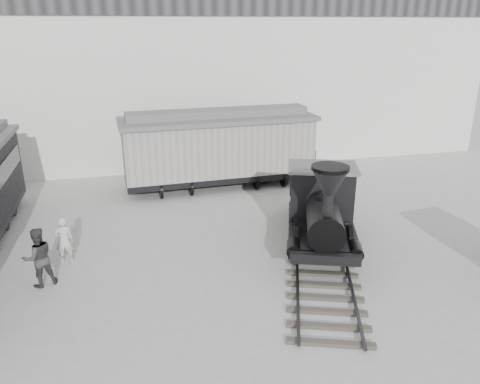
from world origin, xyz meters
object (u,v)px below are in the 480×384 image
object	(u,v)px
visitor_a	(64,240)
visitor_b	(38,257)
locomotive	(321,211)
boxcar	(219,147)

from	to	relation	value
visitor_a	visitor_b	distance (m)	1.47
locomotive	visitor_a	size ratio (longest dim) A/B	6.33
visitor_a	visitor_b	bearing A→B (deg)	63.72
visitor_b	locomotive	bearing A→B (deg)	161.01
boxcar	visitor_a	world-z (taller)	boxcar
boxcar	visitor_a	xyz separation A→B (m)	(-6.59, -6.62, -1.18)
locomotive	visitor_a	world-z (taller)	locomotive
locomotive	boxcar	bearing A→B (deg)	126.32
locomotive	visitor_b	world-z (taller)	locomotive
visitor_b	visitor_a	bearing A→B (deg)	-136.06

